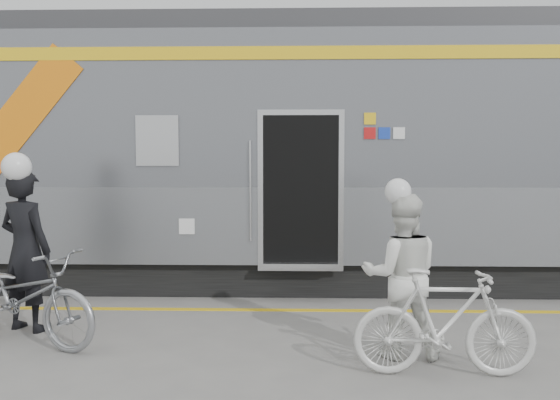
{
  "coord_description": "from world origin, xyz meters",
  "views": [
    {
      "loc": [
        0.92,
        -5.54,
        2.0
      ],
      "look_at": [
        0.71,
        1.6,
        1.5
      ],
      "focal_mm": 38.0,
      "sensor_mm": 36.0,
      "label": 1
    }
  ],
  "objects_px": {
    "man": "(25,250)",
    "bicycle_right": "(444,322)",
    "bicycle_left": "(21,297)",
    "woman": "(401,275)"
  },
  "relations": [
    {
      "from": "man",
      "to": "bicycle_right",
      "type": "xyz_separation_m",
      "value": [
        4.5,
        -1.34,
        -0.44
      ]
    },
    {
      "from": "bicycle_left",
      "to": "bicycle_right",
      "type": "xyz_separation_m",
      "value": [
        4.3,
        -0.79,
        -0.02
      ]
    },
    {
      "from": "man",
      "to": "bicycle_left",
      "type": "bearing_deg",
      "value": 130.87
    },
    {
      "from": "bicycle_left",
      "to": "woman",
      "type": "distance_m",
      "value": 4.02
    },
    {
      "from": "man",
      "to": "bicycle_left",
      "type": "distance_m",
      "value": 0.72
    },
    {
      "from": "woman",
      "to": "bicycle_right",
      "type": "height_order",
      "value": "woman"
    },
    {
      "from": "man",
      "to": "woman",
      "type": "relative_size",
      "value": 1.14
    },
    {
      "from": "man",
      "to": "woman",
      "type": "bearing_deg",
      "value": -169.8
    },
    {
      "from": "woman",
      "to": "bicycle_right",
      "type": "xyz_separation_m",
      "value": [
        0.3,
        -0.55,
        -0.33
      ]
    },
    {
      "from": "bicycle_right",
      "to": "woman",
      "type": "bearing_deg",
      "value": 30.53
    }
  ]
}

